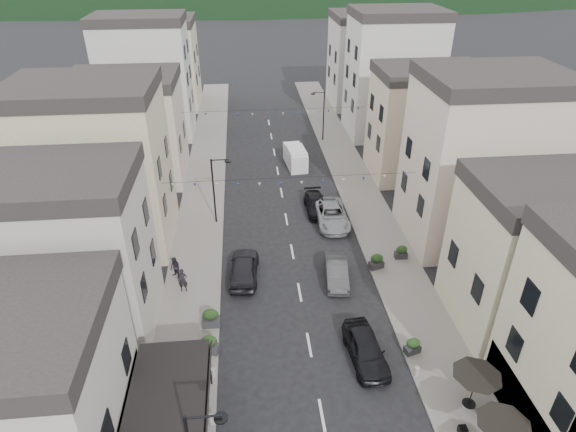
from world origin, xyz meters
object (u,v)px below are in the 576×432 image
object	(u,v)px
parked_car_e	(244,268)
delivery_van	(295,157)
parked_car_b	(337,272)
parked_car_a	(366,349)
pedestrian_a	(183,280)
pedestrian_b	(175,268)
parked_car_c	(331,215)
parked_car_d	(316,205)

from	to	relation	value
parked_car_e	delivery_van	world-z (taller)	delivery_van
parked_car_b	parked_car_a	bearing A→B (deg)	-81.61
parked_car_e	delivery_van	size ratio (longest dim) A/B	1.05
parked_car_b	parked_car_e	world-z (taller)	parked_car_e
parked_car_a	pedestrian_a	xyz separation A→B (m)	(-11.17, 7.24, 0.21)
pedestrian_a	delivery_van	bearing A→B (deg)	63.81
parked_car_b	delivery_van	bearing A→B (deg)	98.23
delivery_van	pedestrian_b	size ratio (longest dim) A/B	2.80
parked_car_a	pedestrian_b	size ratio (longest dim) A/B	2.80
parked_car_e	delivery_van	distance (m)	19.84
parked_car_b	parked_car_c	distance (m)	7.98
parked_car_b	parked_car_d	size ratio (longest dim) A/B	0.95
parked_car_c	parked_car_e	distance (m)	10.34
parked_car_d	pedestrian_a	xyz separation A→B (m)	(-10.85, -10.36, 0.35)
pedestrian_b	parked_car_b	bearing A→B (deg)	37.57
parked_car_e	delivery_van	xyz separation A→B (m)	(5.83, 18.96, 0.22)
parked_car_a	parked_car_b	bearing A→B (deg)	88.05
parked_car_a	parked_car_c	world-z (taller)	parked_car_a
parked_car_b	delivery_van	xyz separation A→B (m)	(-0.79, 19.89, 0.36)
parked_car_a	parked_car_c	size ratio (longest dim) A/B	0.83
parked_car_a	parked_car_d	world-z (taller)	parked_car_a
parked_car_e	pedestrian_a	world-z (taller)	pedestrian_a
parked_car_a	parked_car_d	xyz separation A→B (m)	(-0.32, 17.60, -0.14)
parked_car_a	pedestrian_a	size ratio (longest dim) A/B	2.64
parked_car_d	pedestrian_b	size ratio (longest dim) A/B	2.71
parked_car_c	parked_car_e	size ratio (longest dim) A/B	1.14
parked_car_d	parked_car_b	bearing A→B (deg)	-91.09
parked_car_b	pedestrian_b	world-z (taller)	pedestrian_b
parked_car_b	pedestrian_b	bearing A→B (deg)	179.70
parked_car_c	pedestrian_a	bearing A→B (deg)	-144.78
parked_car_e	pedestrian_b	world-z (taller)	pedestrian_b
pedestrian_a	pedestrian_b	distance (m)	1.72
parked_car_b	delivery_van	distance (m)	19.91
parked_car_a	parked_car_c	xyz separation A→B (m)	(0.69, 15.46, -0.01)
parked_car_a	pedestrian_b	xyz separation A→B (m)	(-11.86, 8.82, 0.16)
parked_car_a	delivery_van	distance (m)	27.47
parked_car_e	pedestrian_a	bearing A→B (deg)	21.28
delivery_van	pedestrian_a	size ratio (longest dim) A/B	2.64
parked_car_b	pedestrian_a	world-z (taller)	pedestrian_a
parked_car_e	parked_car_d	bearing A→B (deg)	-121.04
parked_car_b	parked_car_e	size ratio (longest dim) A/B	0.87
parked_car_a	parked_car_e	distance (m)	10.96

